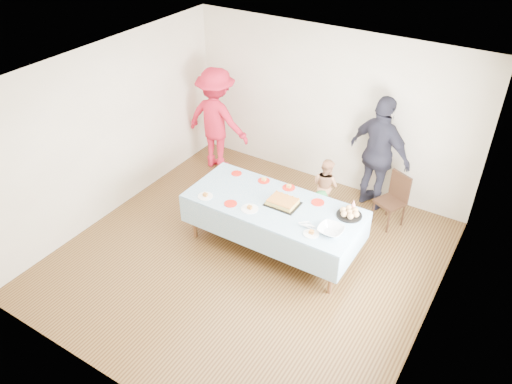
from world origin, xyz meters
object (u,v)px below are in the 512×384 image
Objects in this scene: dining_chair at (394,197)px; adult_left at (217,119)px; birthday_cake at (283,202)px; party_table at (274,207)px.

dining_chair is 0.46× the size of adult_left.
dining_chair is at bearing 179.22° from adult_left.
adult_left is at bearing 146.32° from birthday_cake.
birthday_cake is (0.12, 0.05, 0.09)m from party_table.
adult_left is (-2.16, 1.44, 0.12)m from birthday_cake.
adult_left reaches higher than party_table.
dining_chair reaches higher than party_table.
party_table is at bearing -106.23° from dining_chair.
adult_left is (-2.04, 1.48, 0.21)m from party_table.
party_table is 5.53× the size of birthday_cake.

